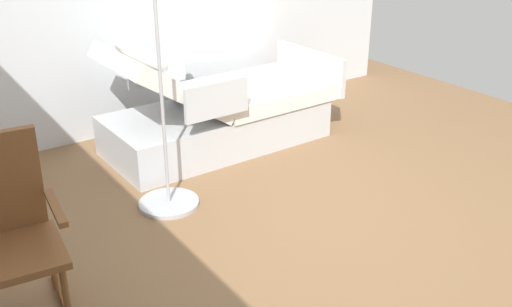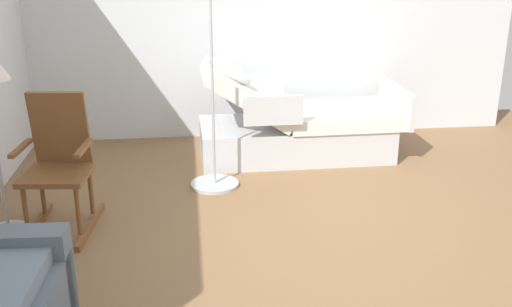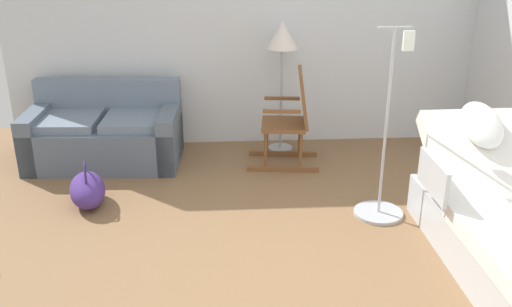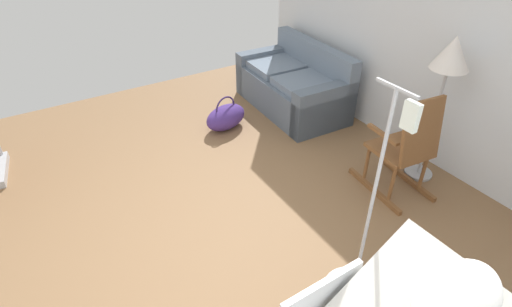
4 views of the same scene
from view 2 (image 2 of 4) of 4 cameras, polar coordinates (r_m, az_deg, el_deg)
ground_plane at (r=4.51m, az=6.28°, el=-8.00°), size 6.65×6.65×0.00m
side_wall at (r=6.65m, az=1.60°, el=13.23°), size 0.10×5.52×2.70m
hospital_bed at (r=6.09m, az=3.84°, el=2.61°), size 1.05×2.07×1.11m
rocking_chair at (r=4.70m, az=-18.57°, el=-1.03°), size 0.81×0.55×1.05m
iv_pole at (r=5.32m, az=-4.08°, el=-0.61°), size 0.44×0.44×1.69m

